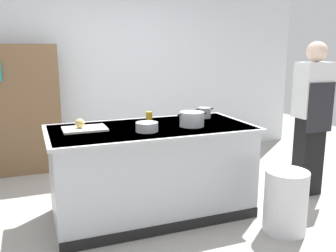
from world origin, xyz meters
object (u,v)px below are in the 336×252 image
(bookshelf, at_px, (16,110))
(sauce_pan, at_px, (204,113))
(stock_pot, at_px, (192,119))
(mixing_bowl, at_px, (147,127))
(person_chef, at_px, (312,116))
(onion, at_px, (80,123))
(trash_bin, at_px, (286,202))
(juice_cup, at_px, (149,116))

(bookshelf, bearing_deg, sauce_pan, -38.72)
(stock_pot, relative_size, sauce_pan, 1.47)
(mixing_bowl, distance_m, person_chef, 1.93)
(onion, xyz_separation_m, trash_bin, (1.67, -0.89, -0.67))
(bookshelf, bearing_deg, stock_pot, -49.39)
(onion, xyz_separation_m, mixing_bowl, (0.56, -0.27, -0.02))
(mixing_bowl, distance_m, bookshelf, 2.28)
(juice_cup, distance_m, trash_bin, 1.57)
(juice_cup, bearing_deg, mixing_bowl, -110.60)
(trash_bin, height_order, person_chef, person_chef)
(stock_pot, distance_m, juice_cup, 0.50)
(stock_pot, height_order, trash_bin, stock_pot)
(sauce_pan, distance_m, trash_bin, 1.27)
(mixing_bowl, bearing_deg, person_chef, 0.80)
(juice_cup, relative_size, person_chef, 0.06)
(juice_cup, height_order, person_chef, person_chef)
(onion, bearing_deg, sauce_pan, 5.72)
(mixing_bowl, xyz_separation_m, bookshelf, (-1.16, 1.97, -0.09))
(mixing_bowl, bearing_deg, trash_bin, -29.26)
(sauce_pan, bearing_deg, trash_bin, -72.83)
(juice_cup, distance_m, person_chef, 1.81)
(sauce_pan, bearing_deg, person_chef, -18.47)
(onion, xyz_separation_m, stock_pot, (1.04, -0.21, 0.01))
(onion, height_order, juice_cup, onion)
(onion, height_order, sauce_pan, sauce_pan)
(stock_pot, xyz_separation_m, juice_cup, (-0.31, 0.39, -0.02))
(onion, relative_size, mixing_bowl, 0.44)
(onion, bearing_deg, mixing_bowl, -25.64)
(trash_bin, distance_m, person_chef, 1.22)
(onion, distance_m, bookshelf, 1.80)
(mixing_bowl, distance_m, trash_bin, 1.43)
(trash_bin, xyz_separation_m, person_chef, (0.82, 0.65, 0.62))
(stock_pot, bearing_deg, juice_cup, 128.48)
(juice_cup, relative_size, trash_bin, 0.17)
(onion, relative_size, stock_pot, 0.29)
(stock_pot, distance_m, person_chef, 1.45)
(trash_bin, bearing_deg, onion, 151.94)
(sauce_pan, relative_size, trash_bin, 0.36)
(stock_pot, height_order, mixing_bowl, stock_pot)
(mixing_bowl, bearing_deg, stock_pot, 7.09)
(stock_pot, height_order, juice_cup, stock_pot)
(trash_bin, bearing_deg, bookshelf, 131.18)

